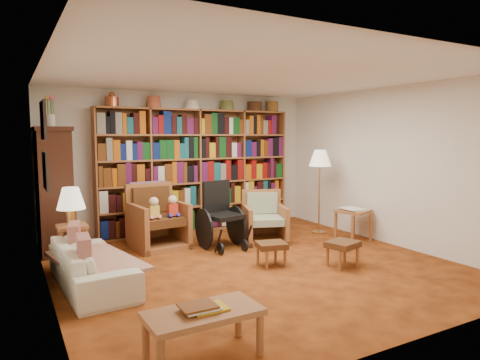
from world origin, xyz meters
TOP-DOWN VIEW (x-y plane):
  - floor at (0.00, 0.00)m, footprint 5.00×5.00m
  - ceiling at (0.00, 0.00)m, footprint 5.00×5.00m
  - wall_back at (0.00, 2.50)m, footprint 5.00×0.00m
  - wall_front at (0.00, -2.50)m, footprint 5.00×0.00m
  - wall_left at (-2.50, 0.00)m, footprint 0.00×5.00m
  - wall_right at (2.50, 0.00)m, footprint 0.00×5.00m
  - bookshelf at (0.20, 2.33)m, footprint 3.60×0.30m
  - curio_cabinet at (-2.25, 2.00)m, footprint 0.50×0.95m
  - framed_pictures at (-2.48, 0.30)m, footprint 0.03×0.52m
  - sofa at (-2.05, 0.19)m, footprint 1.76×0.77m
  - sofa_throw at (-2.00, 0.19)m, footprint 1.01×1.52m
  - cushion_left at (-2.18, 0.54)m, footprint 0.20×0.43m
  - cushion_right at (-2.18, -0.16)m, footprint 0.16×0.41m
  - side_table_lamp at (-2.15, 0.97)m, footprint 0.37×0.37m
  - table_lamp at (-2.15, 0.97)m, footprint 0.36×0.36m
  - armchair_leather at (-0.83, 1.59)m, footprint 0.86×0.90m
  - armchair_sage at (0.79, 1.06)m, footprint 0.89×0.89m
  - wheelchair at (0.03, 1.05)m, footprint 0.59×0.82m
  - floor_lamp at (1.98, 1.06)m, footprint 0.39×0.39m
  - side_table_papers at (2.15, 0.38)m, footprint 0.61×0.61m
  - footstool_a at (0.18, -0.17)m, footprint 0.44×0.40m
  - footstool_b at (1.00, -0.64)m, footprint 0.48×0.44m
  - coffee_table at (-1.57, -1.89)m, footprint 0.91×0.47m

SIDE VIEW (x-z plane):
  - floor at x=0.00m, z-range 0.00..0.00m
  - sofa at x=-2.05m, z-range 0.00..0.50m
  - footstool_a at x=0.18m, z-range 0.10..0.42m
  - footstool_b at x=1.00m, z-range 0.11..0.45m
  - sofa_throw at x=-2.00m, z-range 0.28..0.32m
  - armchair_sage at x=0.79m, z-range -0.10..0.73m
  - coffee_table at x=-1.57m, z-range 0.11..0.55m
  - armchair_leather at x=-0.83m, z-range -0.09..0.90m
  - side_table_lamp at x=-2.15m, z-range 0.12..0.71m
  - side_table_papers at x=2.15m, z-range 0.16..0.69m
  - cushion_left at x=-2.18m, z-range 0.25..0.65m
  - cushion_right at x=-2.18m, z-range 0.25..0.65m
  - wheelchair at x=0.03m, z-range -0.05..0.98m
  - table_lamp at x=-2.15m, z-range 0.67..1.16m
  - curio_cabinet at x=-2.25m, z-range -0.25..2.15m
  - bookshelf at x=0.20m, z-range -0.04..2.38m
  - wall_back at x=0.00m, z-range -1.25..3.75m
  - wall_front at x=0.00m, z-range -1.25..3.75m
  - wall_left at x=-2.50m, z-range -1.25..3.75m
  - wall_right at x=2.50m, z-range -1.25..3.75m
  - floor_lamp at x=1.98m, z-range 0.54..2.02m
  - framed_pictures at x=-2.48m, z-range 1.14..2.11m
  - ceiling at x=0.00m, z-range 2.50..2.50m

